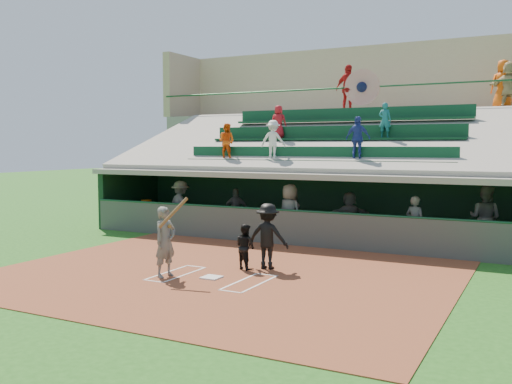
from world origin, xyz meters
The scene contains 22 objects.
ground centered at (0.00, 0.00, 0.00)m, with size 100.00×100.00×0.00m, color #205818.
dirt_slab centered at (0.00, 0.50, 0.01)m, with size 11.00×9.00×0.02m, color brown.
home_plate centered at (0.00, 0.00, 0.04)m, with size 0.43×0.43×0.03m, color white.
batters_box_chalk centered at (0.00, 0.00, 0.02)m, with size 2.65×1.85×0.01m.
dugout_floor centered at (0.00, 6.75, 0.02)m, with size 16.00×3.50×0.04m, color gray.
concourse_slab centered at (0.00, 13.50, 2.30)m, with size 20.00×3.00×4.60m, color gray.
grandstand centered at (-0.01, 10.51, 2.26)m, with size 20.40×10.40×7.80m.
batter_at_plate centered at (-1.06, -0.38, 0.88)m, with size 0.88×0.76×1.95m.
catcher centered at (0.25, 1.22, 0.60)m, with size 0.56×0.44×1.16m, color black.
home_umpire centered at (0.73, 1.56, 0.86)m, with size 1.08×0.62×1.67m, color black.
dugout_bench centered at (-0.19, 8.05, 0.27)m, with size 15.18×0.46×0.46m, color brown.
white_table centered at (-6.83, 6.32, 0.35)m, with size 0.71×0.53×0.62m, color silver.
water_cooler centered at (-6.85, 6.28, 0.86)m, with size 0.40×0.40×0.40m, color #C8590B.
dugout_player_a centered at (-5.04, 6.00, 0.96)m, with size 1.18×0.68×1.83m, color #5A5D58.
dugout_player_b centered at (-2.97, 6.52, 0.83)m, with size 0.93×0.39×1.58m, color #51534E.
dugout_player_c centered at (-0.42, 5.53, 0.98)m, with size 0.92×0.60×1.87m, color #545651.
dugout_player_d centered at (1.15, 6.91, 0.83)m, with size 1.47×0.47×1.59m, color #61645E.
dugout_player_e centered at (3.56, 5.79, 0.86)m, with size 0.60×0.39×1.64m, color #5E605B.
dugout_player_f centered at (5.41, 6.76, 1.01)m, with size 0.94×0.73×1.94m, color #585B56.
concourse_staff_a centered at (-0.64, 12.15, 5.60)m, with size 1.17×0.49×2.00m, color red.
concourse_staff_b centered at (5.34, 13.04, 5.56)m, with size 0.93×0.61×1.91m, color #E5580D.
concourse_staff_c centered at (5.60, 12.60, 5.48)m, with size 1.64×0.52×1.77m, color tan.
Camera 1 is at (7.06, -11.39, 3.16)m, focal length 40.00 mm.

